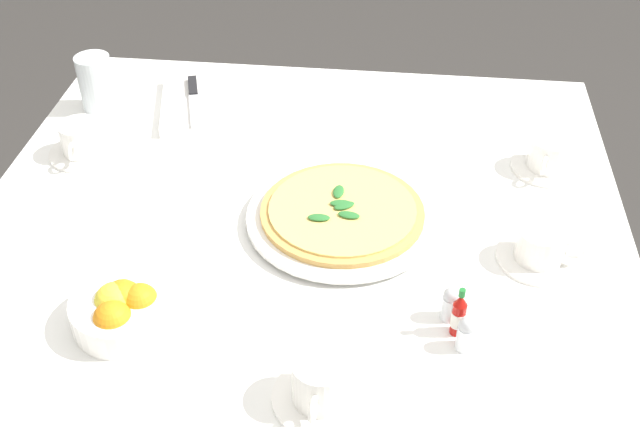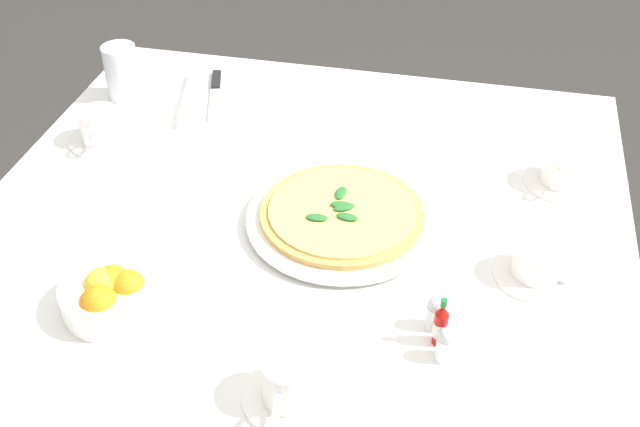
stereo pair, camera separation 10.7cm
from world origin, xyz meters
The scene contains 14 objects.
dining_table centered at (0.00, 0.00, 0.62)m, with size 1.10×1.10×0.75m.
pizza_plate centered at (-0.01, 0.07, 0.76)m, with size 0.32×0.32×0.02m.
pizza centered at (-0.01, 0.07, 0.78)m, with size 0.27×0.27×0.02m.
coffee_cup_back_corner centered at (0.36, 0.08, 0.79)m, with size 0.13×0.13×0.07m.
coffee_cup_left_edge centered at (0.05, 0.39, 0.78)m, with size 0.13×0.13×0.06m.
coffee_cup_center_back centered at (-0.21, 0.43, 0.78)m, with size 0.13×0.13×0.06m.
coffee_cup_near_left centered at (-0.16, -0.43, 0.78)m, with size 0.13×0.13×0.06m.
water_glass_far_right centered at (-0.33, -0.45, 0.80)m, with size 0.07×0.07×0.11m.
napkin_folded centered at (-0.35, -0.26, 0.76)m, with size 0.24×0.18×0.02m.
dinner_knife centered at (-0.35, -0.26, 0.78)m, with size 0.19×0.07×0.01m.
citrus_bowl centered at (0.25, -0.21, 0.78)m, with size 0.15×0.15×0.07m.
hot_sauce_bottle centered at (0.22, 0.26, 0.79)m, with size 0.02×0.02×0.08m.
salt_shaker centered at (0.25, 0.27, 0.78)m, with size 0.03×0.03×0.06m.
pepper_shaker centered at (0.19, 0.25, 0.78)m, with size 0.03×0.03×0.06m.
Camera 2 is at (0.98, 0.26, 1.57)m, focal length 43.65 mm.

